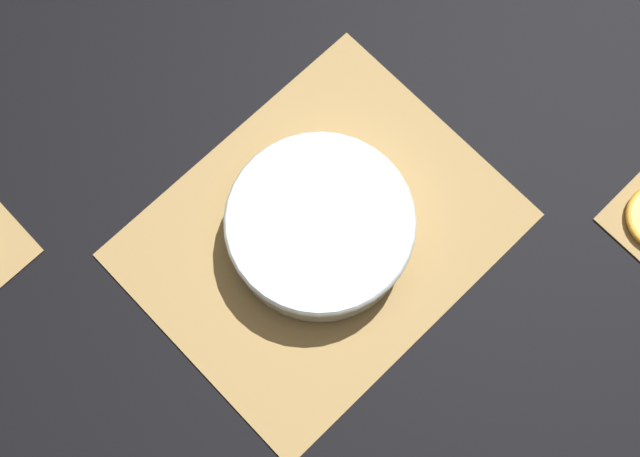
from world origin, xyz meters
TOP-DOWN VIEW (x-y plane):
  - ground_plane at (0.00, 0.00)m, footprint 6.00×6.00m
  - bamboo_mat_center at (0.00, 0.00)m, footprint 0.46×0.37m
  - fruit_salad_bowl at (0.00, -0.00)m, footprint 0.24×0.24m

SIDE VIEW (x-z plane):
  - ground_plane at x=0.00m, z-range 0.00..0.00m
  - bamboo_mat_center at x=0.00m, z-range 0.00..0.01m
  - fruit_salad_bowl at x=0.00m, z-range 0.01..0.07m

